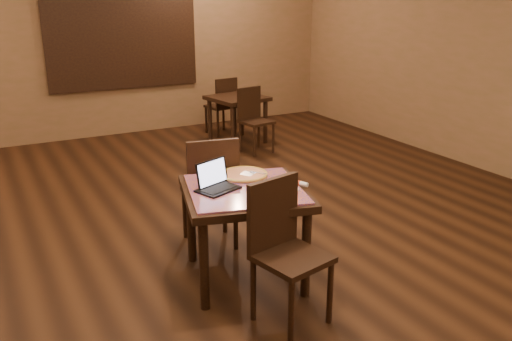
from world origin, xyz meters
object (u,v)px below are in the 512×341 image
tiled_table (245,200)px  other_table_a_chair_near (253,116)px  chair_main_far (211,187)px  other_table_a_chair_far (223,103)px  other_table_a (237,104)px  pizza_pan (244,176)px  laptop (215,182)px  chair_main_near (283,243)px

tiled_table → other_table_a_chair_near: other_table_a_chair_near is taller
chair_main_far → other_table_a_chair_far: size_ratio=1.13×
other_table_a → other_table_a_chair_far: other_table_a_chair_far is taller
tiled_table → pizza_pan: 0.29m
chair_main_far → other_table_a_chair_near: size_ratio=1.13×
tiled_table → other_table_a: tiled_table is taller
laptop → other_table_a_chair_far: 4.60m
chair_main_far → other_table_a_chair_far: 4.05m
pizza_pan → laptop: bearing=-156.2°
chair_main_near → laptop: chair_main_near is taller
tiled_table → laptop: size_ratio=3.11×
chair_main_near → tiled_table: bearing=75.5°
tiled_table → other_table_a: (1.77, 3.71, -0.08)m
chair_main_far → other_table_a_chair_near: chair_main_far is taller
other_table_a_chair_near → other_table_a_chair_far: bearing=79.1°
chair_main_far → pizza_pan: 0.44m
tiled_table → chair_main_near: (-0.02, -0.61, -0.09)m
pizza_pan → other_table_a: (1.65, 3.47, -0.18)m
chair_main_far → other_table_a_chair_far: chair_main_far is taller
tiled_table → other_table_a_chair_far: 4.60m
pizza_pan → other_table_a_chair_far: (1.66, 4.00, -0.25)m
chair_main_near → other_table_a: (1.79, 4.32, 0.02)m
other_table_a_chair_near → other_table_a_chair_far: (0.03, 1.06, 0.00)m
other_table_a_chair_far → other_table_a: bearing=79.1°
chair_main_near → other_table_a_chair_near: 4.19m
tiled_table → other_table_a_chair_far: (1.78, 4.24, -0.15)m
pizza_pan → other_table_a: size_ratio=0.43×
pizza_pan → other_table_a: pizza_pan is taller
chair_main_far → pizza_pan: (0.14, -0.37, 0.19)m
chair_main_far → other_table_a_chair_far: (1.80, 3.63, -0.07)m
chair_main_far → other_table_a_chair_near: 3.12m
laptop → pizza_pan: (0.32, 0.14, -0.05)m
tiled_table → pizza_pan: size_ratio=3.01×
laptop → pizza_pan: laptop is taller
tiled_table → chair_main_near: bearing=-77.0°
chair_main_near → other_table_a_chair_far: (1.80, 4.85, -0.05)m
chair_main_far → pizza_pan: chair_main_far is taller
tiled_table → other_table_a: size_ratio=1.30×
laptop → other_table_a: 4.12m
chair_main_near → other_table_a_chair_near: (1.78, 3.79, -0.05)m
chair_main_near → other_table_a_chair_far: chair_main_near is taller
laptop → other_table_a_chair_far: laptop is taller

